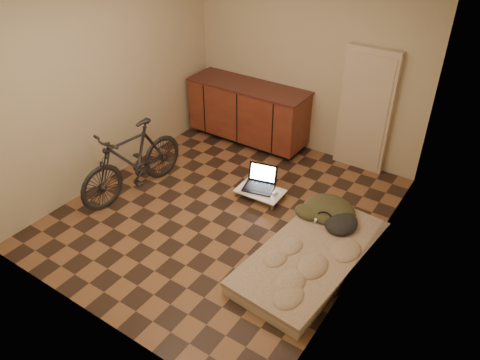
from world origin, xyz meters
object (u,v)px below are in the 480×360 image
Objects in this scene: futon at (311,256)px; laptop at (260,183)px; bicycle at (132,157)px; lap_desk at (260,191)px.

futon is 1.40m from laptop.
bicycle is 2.54m from futon.
bicycle reaches higher than lap_desk.
lap_desk is (1.41, 0.80, -0.43)m from bicycle.
bicycle is 2.65× the size of lap_desk.
bicycle is 1.66m from laptop.
lap_desk is (-1.09, 0.73, 0.00)m from futon.
futon is 1.31m from lap_desk.
laptop is at bearing 39.25° from bicycle.
lap_desk is at bearing -68.31° from laptop.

